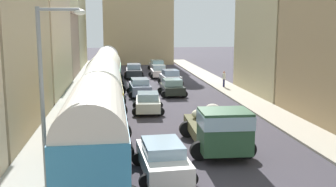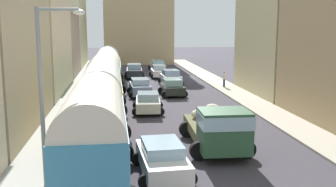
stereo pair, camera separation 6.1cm
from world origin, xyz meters
TOP-DOWN VIEW (x-y plane):
  - ground_plane at (0.00, 27.00)m, footprint 154.00×154.00m
  - sidewalk_left at (-7.25, 27.00)m, footprint 2.50×70.00m
  - sidewalk_right at (7.25, 27.00)m, footprint 2.50×70.00m
  - building_left_2 at (-10.75, 29.64)m, footprint 4.50×13.58m
  - building_left_3 at (-10.67, 41.28)m, footprint 4.78×9.30m
  - building_left_4 at (-11.37, 53.95)m, footprint 5.73×14.13m
  - building_right_2 at (11.04, 26.31)m, footprint 5.08×10.82m
  - distant_church at (0.00, 57.62)m, footprint 11.04×7.41m
  - parked_bus_0 at (-4.60, 6.50)m, footprint 3.31×8.12m
  - parked_bus_1 at (-4.60, 15.50)m, footprint 3.29×9.20m
  - parked_bus_2 at (-4.60, 24.50)m, footprint 3.49×8.69m
  - parked_bus_3 at (-4.60, 33.50)m, footprint 3.30×8.90m
  - cargo_truck_0 at (1.23, 10.19)m, footprint 3.30×6.66m
  - car_0 at (1.25, 26.42)m, footprint 2.45×3.67m
  - car_1 at (1.96, 32.68)m, footprint 2.48×3.84m
  - car_2 at (1.35, 38.77)m, footprint 2.25×3.69m
  - car_3 at (1.98, 46.32)m, footprint 2.46×4.19m
  - car_4 at (-1.87, 7.41)m, footprint 2.52×4.40m
  - car_5 at (-1.48, 19.71)m, footprint 2.43×3.79m
  - car_6 at (-1.64, 26.54)m, footprint 2.36×4.06m
  - car_7 at (-1.58, 39.05)m, footprint 2.46×4.41m
  - pedestrian_1 at (6.98, 29.89)m, footprint 0.43×0.43m
  - streetlamp_near at (-6.27, 6.53)m, footprint 1.80×0.28m

SIDE VIEW (x-z plane):
  - ground_plane at x=0.00m, z-range 0.00..0.00m
  - sidewalk_left at x=-7.25m, z-range 0.00..0.14m
  - sidewalk_right at x=7.25m, z-range 0.00..0.14m
  - car_5 at x=-1.48m, z-range 0.01..1.47m
  - car_3 at x=1.98m, z-range 0.01..1.48m
  - car_4 at x=-1.87m, z-range 0.02..1.48m
  - car_0 at x=1.25m, z-range 0.00..1.50m
  - car_2 at x=1.35m, z-range 0.00..1.53m
  - car_6 at x=-1.64m, z-range 0.01..1.59m
  - car_1 at x=1.96m, z-range 0.00..1.63m
  - car_7 at x=-1.58m, z-range 0.00..1.68m
  - pedestrian_1 at x=6.98m, z-range 0.14..1.88m
  - cargo_truck_0 at x=1.23m, z-range 0.06..2.46m
  - parked_bus_3 at x=-4.60m, z-range 0.20..4.16m
  - parked_bus_2 at x=-4.60m, z-range 0.20..4.27m
  - parked_bus_0 at x=-4.60m, z-range 0.22..4.32m
  - parked_bus_1 at x=-4.60m, z-range 0.23..4.33m
  - building_left_3 at x=-10.67m, z-range 0.03..8.08m
  - streetlamp_near at x=-6.27m, z-range 0.65..7.59m
  - building_left_2 at x=-10.75m, z-range 0.00..9.68m
  - building_right_2 at x=11.04m, z-range 0.00..10.11m
  - building_left_4 at x=-11.37m, z-range 0.00..11.14m
  - distant_church at x=0.00m, z-range -3.22..15.82m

